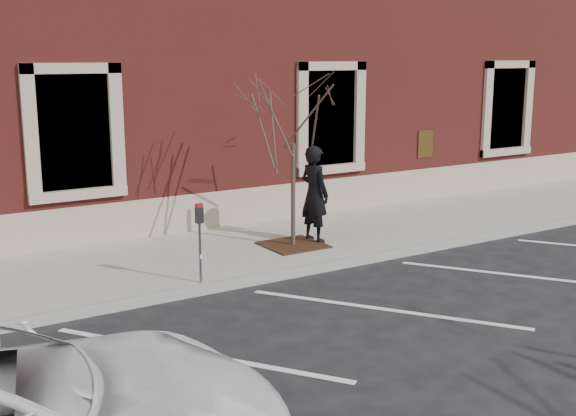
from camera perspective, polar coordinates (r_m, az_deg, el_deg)
ground at (r=12.98m, az=1.42°, el=-5.22°), size 120.00×120.00×0.00m
sidewalk_near at (r=14.39m, az=-2.44°, el=-3.19°), size 40.00×3.50×0.15m
curb_near at (r=12.92m, az=1.54°, el=-4.96°), size 40.00×0.12×0.15m
parking_stripes at (r=11.31m, az=7.65°, el=-7.95°), size 28.00×4.40×0.01m
building_civic at (r=19.33m, az=-11.60°, el=12.19°), size 40.00×8.62×8.00m
man at (r=14.43m, az=2.10°, el=1.12°), size 0.57×0.77×1.94m
parking_meter at (r=11.85m, az=-7.01°, el=-1.58°), size 0.12×0.09×1.33m
tree_grate at (r=14.29m, az=0.40°, el=-2.93°), size 1.13×1.13×0.03m
sapling at (r=13.85m, az=0.42°, el=7.35°), size 2.21×2.21×3.68m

